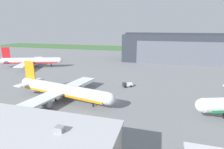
{
  "coord_description": "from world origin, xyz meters",
  "views": [
    {
      "loc": [
        16.07,
        -59.83,
        26.51
      ],
      "look_at": [
        -6.26,
        19.9,
        4.43
      ],
      "focal_mm": 28.61,
      "sensor_mm": 36.0,
      "label": 1
    }
  ],
  "objects_px": {
    "stair_truck": "(127,85)",
    "maintenance_hangar": "(187,48)",
    "airliner_near_left": "(63,90)",
    "airliner_far_left": "(31,61)"
  },
  "relations": [
    {
      "from": "maintenance_hangar",
      "to": "airliner_far_left",
      "type": "height_order",
      "value": "maintenance_hangar"
    },
    {
      "from": "maintenance_hangar",
      "to": "airliner_near_left",
      "type": "relative_size",
      "value": 2.29
    },
    {
      "from": "airliner_far_left",
      "to": "airliner_near_left",
      "type": "height_order",
      "value": "airliner_far_left"
    },
    {
      "from": "maintenance_hangar",
      "to": "airliner_far_left",
      "type": "distance_m",
      "value": 115.21
    },
    {
      "from": "stair_truck",
      "to": "maintenance_hangar",
      "type": "bearing_deg",
      "value": 66.25
    },
    {
      "from": "airliner_far_left",
      "to": "airliner_near_left",
      "type": "distance_m",
      "value": 67.0
    },
    {
      "from": "airliner_near_left",
      "to": "stair_truck",
      "type": "bearing_deg",
      "value": 46.36
    },
    {
      "from": "airliner_near_left",
      "to": "maintenance_hangar",
      "type": "bearing_deg",
      "value": 61.0
    },
    {
      "from": "airliner_far_left",
      "to": "maintenance_hangar",
      "type": "bearing_deg",
      "value": 26.37
    },
    {
      "from": "stair_truck",
      "to": "airliner_near_left",
      "type": "bearing_deg",
      "value": -133.64
    }
  ]
}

